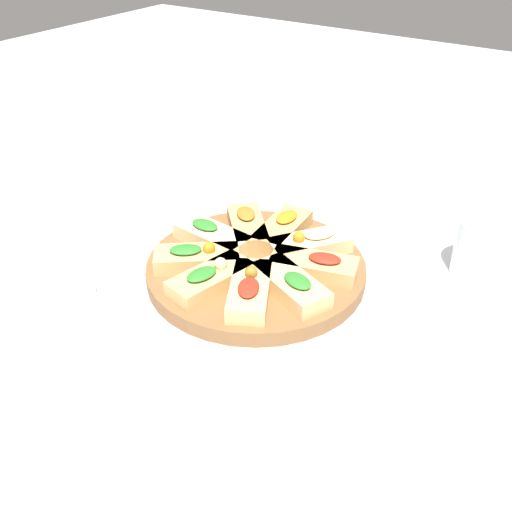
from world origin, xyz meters
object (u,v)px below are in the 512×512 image
napkin_stack (187,444)px  plate_right (207,171)px  water_glass (485,249)px  serving_board (256,269)px  plate_left (26,300)px

napkin_stack → plate_right: bearing=36.0°
plate_right → water_glass: bearing=-95.1°
serving_board → napkin_stack: bearing=-159.1°
serving_board → water_glass: bearing=-55.2°
water_glass → napkin_stack: size_ratio=0.69×
napkin_stack → serving_board: bearing=20.9°
plate_left → water_glass: 0.63m
serving_board → water_glass: (0.18, -0.26, 0.03)m
plate_left → water_glass: bearing=-49.3°
water_glass → napkin_stack: bearing=162.0°
plate_left → napkin_stack: (-0.06, -0.32, -0.01)m
water_glass → napkin_stack: (-0.47, 0.15, -0.04)m
plate_left → plate_right: same height
plate_left → serving_board: bearing=-43.3°
plate_right → water_glass: 0.53m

